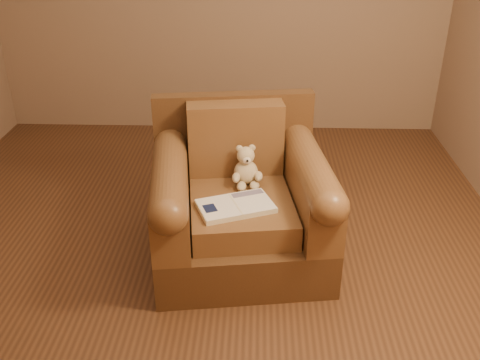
{
  "coord_description": "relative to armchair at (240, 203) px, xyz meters",
  "views": [
    {
      "loc": [
        0.35,
        -2.79,
        1.95
      ],
      "look_at": [
        0.26,
        -0.14,
        0.55
      ],
      "focal_mm": 40.0,
      "sensor_mm": 36.0,
      "label": 1
    }
  ],
  "objects": [
    {
      "name": "floor",
      "position": [
        -0.25,
        0.05,
        -0.35
      ],
      "size": [
        4.0,
        4.0,
        0.0
      ],
      "primitive_type": "plane",
      "color": "#52311C",
      "rests_on": "ground"
    },
    {
      "name": "armchair",
      "position": [
        0.0,
        0.0,
        0.0
      ],
      "size": [
        1.11,
        1.07,
        0.9
      ],
      "rotation": [
        0.0,
        0.0,
        0.14
      ],
      "color": "#50321A",
      "rests_on": "floor"
    },
    {
      "name": "teddy_bear",
      "position": [
        0.04,
        0.09,
        0.18
      ],
      "size": [
        0.18,
        0.21,
        0.25
      ],
      "rotation": [
        0.0,
        0.0,
        0.17
      ],
      "color": "#CBB68E",
      "rests_on": "armchair"
    },
    {
      "name": "guidebook",
      "position": [
        -0.01,
        -0.21,
        0.1
      ],
      "size": [
        0.47,
        0.38,
        0.03
      ],
      "rotation": [
        0.0,
        0.0,
        0.38
      ],
      "color": "beige",
      "rests_on": "armchair"
    },
    {
      "name": "side_table",
      "position": [
        0.26,
        0.96,
        -0.01
      ],
      "size": [
        0.44,
        0.44,
        0.62
      ],
      "color": "gold",
      "rests_on": "floor"
    }
  ]
}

